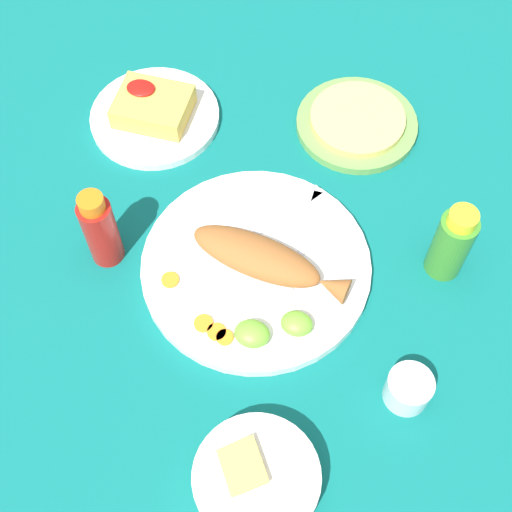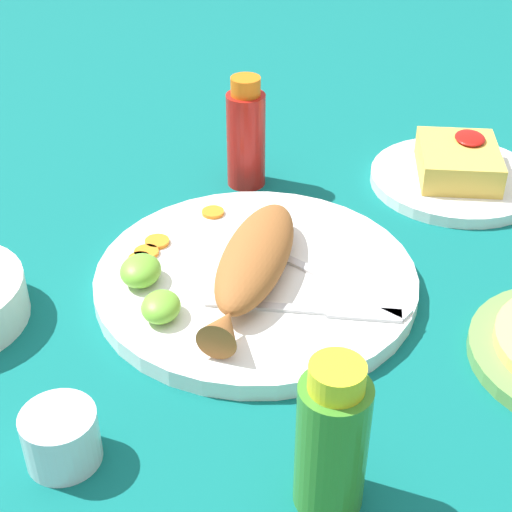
{
  "view_description": "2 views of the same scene",
  "coord_description": "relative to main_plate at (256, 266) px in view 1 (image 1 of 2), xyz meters",
  "views": [
    {
      "loc": [
        -0.13,
        0.48,
        0.89
      ],
      "look_at": [
        0.0,
        0.0,
        0.04
      ],
      "focal_mm": 50.0,
      "sensor_mm": 36.0,
      "label": 1
    },
    {
      "loc": [
        -0.63,
        -0.06,
        0.48
      ],
      "look_at": [
        0.0,
        0.0,
        0.04
      ],
      "focal_mm": 55.0,
      "sensor_mm": 36.0,
      "label": 2
    }
  ],
  "objects": [
    {
      "name": "carrot_slice_near",
      "position": [
        0.11,
        0.06,
        0.01
      ],
      "size": [
        0.02,
        0.02,
        0.0
      ],
      "primitive_type": "cylinder",
      "color": "orange",
      "rests_on": "main_plate"
    },
    {
      "name": "carrot_slice_extra",
      "position": [
        0.02,
        0.12,
        0.01
      ],
      "size": [
        0.03,
        0.03,
        0.0
      ],
      "primitive_type": "cylinder",
      "color": "orange",
      "rests_on": "main_plate"
    },
    {
      "name": "hot_sauce_bottle_red",
      "position": [
        0.21,
        0.03,
        0.06
      ],
      "size": [
        0.05,
        0.05,
        0.14
      ],
      "color": "#B21914",
      "rests_on": "ground_plane"
    },
    {
      "name": "side_plate_fries",
      "position": [
        0.23,
        -0.23,
        -0.0
      ],
      "size": [
        0.21,
        0.21,
        0.01
      ],
      "primitive_type": "cylinder",
      "color": "white",
      "rests_on": "ground_plane"
    },
    {
      "name": "fork_far",
      "position": [
        -0.06,
        -0.06,
        0.01
      ],
      "size": [
        0.02,
        0.19,
        0.0
      ],
      "rotation": [
        0.0,
        0.0,
        4.69
      ],
      "color": "silver",
      "rests_on": "main_plate"
    },
    {
      "name": "fork_near",
      "position": [
        -0.01,
        -0.08,
        0.01
      ],
      "size": [
        0.12,
        0.16,
        0.0
      ],
      "rotation": [
        0.0,
        0.0,
        4.1
      ],
      "color": "silver",
      "rests_on": "main_plate"
    },
    {
      "name": "ground_plane",
      "position": [
        0.0,
        0.0,
        -0.01
      ],
      "size": [
        4.0,
        4.0,
        0.0
      ],
      "primitive_type": "plane",
      "color": "#0C605B"
    },
    {
      "name": "main_plate",
      "position": [
        0.0,
        0.0,
        0.0
      ],
      "size": [
        0.32,
        0.32,
        0.02
      ],
      "primitive_type": "cylinder",
      "color": "white",
      "rests_on": "ground_plane"
    },
    {
      "name": "tortilla_plate",
      "position": [
        -0.09,
        -0.3,
        -0.0
      ],
      "size": [
        0.19,
        0.19,
        0.01
      ],
      "primitive_type": "cylinder",
      "color": "#6B9E4C",
      "rests_on": "ground_plane"
    },
    {
      "name": "tortilla_stack",
      "position": [
        -0.09,
        -0.3,
        0.01
      ],
      "size": [
        0.15,
        0.15,
        0.01
      ],
      "primitive_type": "cylinder",
      "color": "#E0C666",
      "rests_on": "tortilla_plate"
    },
    {
      "name": "carrot_slice_far",
      "position": [
        0.01,
        0.12,
        0.01
      ],
      "size": [
        0.02,
        0.02,
        0.0
      ],
      "primitive_type": "cylinder",
      "color": "orange",
      "rests_on": "main_plate"
    },
    {
      "name": "guacamole_bowl",
      "position": [
        -0.08,
        0.29,
        0.02
      ],
      "size": [
        0.15,
        0.15,
        0.06
      ],
      "color": "white",
      "rests_on": "ground_plane"
    },
    {
      "name": "lime_wedge_main",
      "position": [
        -0.02,
        0.11,
        0.02
      ],
      "size": [
        0.05,
        0.04,
        0.03
      ],
      "primitive_type": "ellipsoid",
      "color": "#6BB233",
      "rests_on": "main_plate"
    },
    {
      "name": "carrot_slice_mid",
      "position": [
        0.04,
        0.11,
        0.01
      ],
      "size": [
        0.03,
        0.03,
        0.0
      ],
      "primitive_type": "cylinder",
      "color": "orange",
      "rests_on": "main_plate"
    },
    {
      "name": "fries_pile",
      "position": [
        0.23,
        -0.23,
        0.02
      ],
      "size": [
        0.11,
        0.09,
        0.04
      ],
      "color": "gold",
      "rests_on": "side_plate_fries"
    },
    {
      "name": "fried_fish",
      "position": [
        -0.01,
        0.0,
        0.03
      ],
      "size": [
        0.24,
        0.1,
        0.04
      ],
      "rotation": [
        0.0,
        0.0,
        -0.17
      ],
      "color": "#935628",
      "rests_on": "main_plate"
    },
    {
      "name": "salt_cup",
      "position": [
        -0.24,
        0.13,
        0.01
      ],
      "size": [
        0.06,
        0.06,
        0.05
      ],
      "color": "silver",
      "rests_on": "ground_plane"
    },
    {
      "name": "hot_sauce_bottle_green",
      "position": [
        -0.26,
        -0.08,
        0.05
      ],
      "size": [
        0.05,
        0.05,
        0.13
      ],
      "color": "#3D8428",
      "rests_on": "ground_plane"
    },
    {
      "name": "lime_wedge_side",
      "position": [
        -0.08,
        0.08,
        0.02
      ],
      "size": [
        0.04,
        0.04,
        0.02
      ],
      "primitive_type": "ellipsoid",
      "color": "#6BB233",
      "rests_on": "main_plate"
    }
  ]
}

